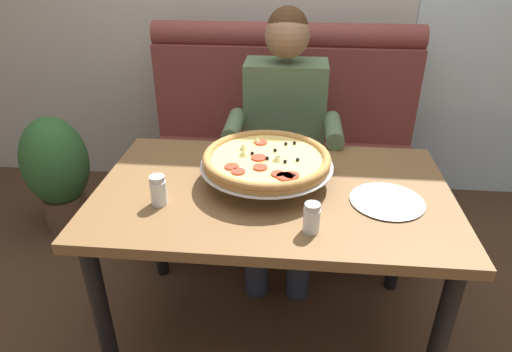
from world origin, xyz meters
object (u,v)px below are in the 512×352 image
Objects in this scene: booth_bench at (281,162)px; plate_near_left at (387,199)px; pizza at (266,160)px; potted_plant at (57,170)px; dining_table at (273,209)px; diner_main at (284,130)px; patio_chair at (449,83)px; shaker_parmesan at (159,192)px; shaker_pepper_flakes at (312,220)px.

booth_bench is 5.83× the size of plate_near_left.
pizza reaches higher than potted_plant.
potted_plant is (-1.66, 0.73, -0.35)m from plate_near_left.
dining_table is 5.02× the size of plate_near_left.
plate_near_left is at bearing -23.88° from potted_plant.
diner_main is 1.48× the size of patio_chair.
plate_near_left is at bearing -59.60° from diner_main.
shaker_parmesan is at bearing -125.96° from patio_chair.
shaker_parmesan reaches higher than potted_plant.
patio_chair is at bearing 58.14° from pizza.
booth_bench is at bearing 87.98° from pizza.
shaker_parmesan reaches higher than plate_near_left.
potted_plant is (-2.52, -1.46, -0.14)m from patio_chair.
pizza is at bearing 165.94° from plate_near_left.
booth_bench reaches higher than plate_near_left.
dining_table is at bearing -90.00° from booth_bench.
shaker_pepper_flakes is at bearing -83.14° from booth_bench.
shaker_parmesan is (-0.40, -0.75, 0.07)m from diner_main.
patio_chair reaches higher than potted_plant.
potted_plant is (-1.27, 0.07, -0.32)m from diner_main.
plate_near_left is (0.27, 0.20, -0.03)m from shaker_pepper_flakes.
potted_plant is (-1.25, -0.19, -0.01)m from booth_bench.
diner_main is at bearing 85.27° from pizza.
patio_chair is (1.13, 2.39, -0.25)m from shaker_pepper_flakes.
booth_bench is 0.92m from pizza.
plate_near_left is at bearing 6.18° from shaker_parmesan.
dining_table is (0.00, -0.87, 0.24)m from booth_bench.
shaker_pepper_flakes reaches higher than dining_table.
plate_near_left is (0.39, -0.66, 0.03)m from diner_main.
pizza is (-0.03, 0.05, 0.18)m from dining_table.
shaker_pepper_flakes is 0.92× the size of shaker_parmesan.
plate_near_left is at bearing -8.05° from dining_table.
dining_table is 1.45m from potted_plant.
booth_bench is at bearing 96.86° from shaker_pepper_flakes.
diner_main is at bearing -86.40° from booth_bench.
booth_bench is 13.90× the size of shaker_parmesan.
shaker_parmesan is (-0.39, -1.01, 0.38)m from booth_bench.
shaker_parmesan is 0.16× the size of potted_plant.
dining_table is 2.49m from patio_chair.
patio_chair is (1.27, 2.14, -0.12)m from dining_table.
pizza is 0.41m from shaker_parmesan.
shaker_parmesan is (-0.36, -0.19, -0.05)m from pizza.
dining_table is 0.43m from shaker_parmesan.
shaker_parmesan reaches higher than shaker_pepper_flakes.
booth_bench is 2.16× the size of potted_plant.
shaker_parmesan is at bearing 167.82° from shaker_pepper_flakes.
dining_table reaches higher than potted_plant.
pizza is 0.35m from shaker_pepper_flakes.
shaker_pepper_flakes is at bearing -12.18° from shaker_parmesan.
diner_main is 12.70× the size of shaker_pepper_flakes.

